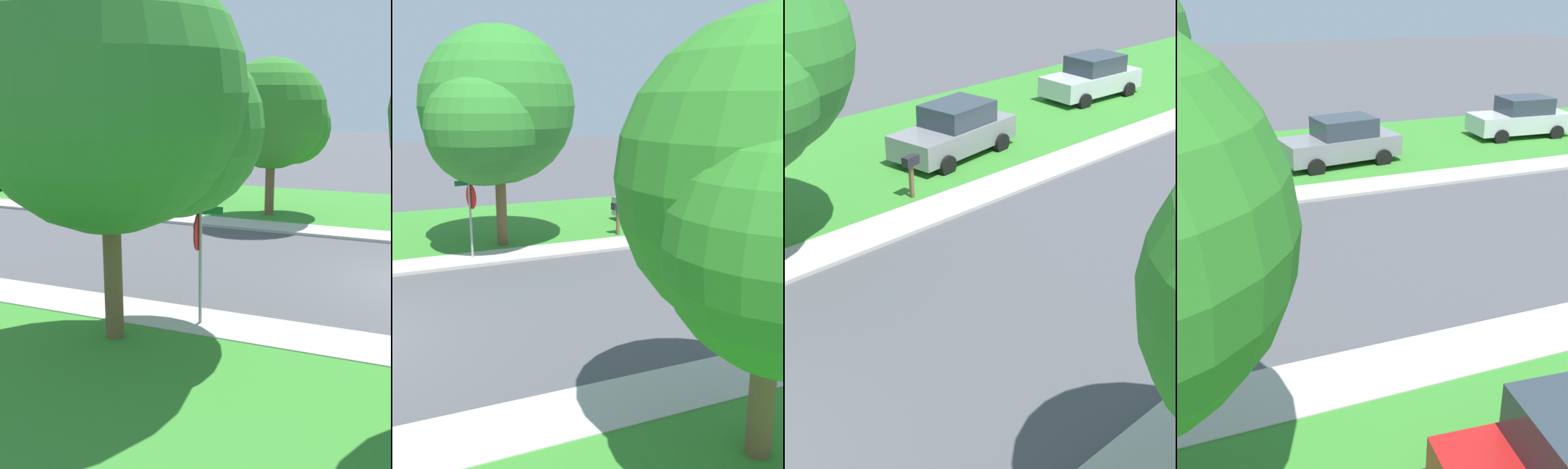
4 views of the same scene
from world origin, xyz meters
TOP-DOWN VIEW (x-y plane):
  - sidewalk_east at (4.70, 12.00)m, footprint 1.40×56.00m
  - lawn_east at (9.40, 12.00)m, footprint 8.00×56.00m
  - stop_sign_far_corner at (-4.80, 4.42)m, footprint 0.91×0.91m
  - car_red_near_corner at (8.48, 11.49)m, footprint 2.33×4.45m
  - tree_across_right at (6.92, 5.93)m, footprint 4.51×4.20m
  - tree_corner_large at (-5.77, 5.51)m, footprint 5.51×5.13m
  - house_right_setback at (16.58, 22.27)m, footprint 9.28×8.13m

SIDE VIEW (x-z plane):
  - lawn_east at x=9.40m, z-range 0.00..0.08m
  - sidewalk_east at x=4.70m, z-range 0.00..0.10m
  - car_red_near_corner at x=8.48m, z-range -0.01..1.75m
  - stop_sign_far_corner at x=-4.80m, z-range 0.50..3.27m
  - house_right_setback at x=16.58m, z-range 0.08..4.68m
  - tree_across_right at x=6.92m, z-range 0.81..6.90m
  - tree_corner_large at x=-5.77m, z-range 0.94..8.30m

